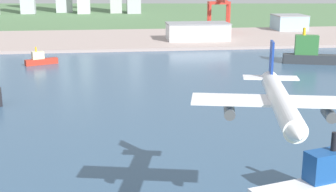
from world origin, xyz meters
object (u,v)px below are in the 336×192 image
tugboat_small (40,60)px  warehouse_annex (289,22)px  warehouse_main (198,31)px  airplane_landing (280,102)px  port_crane_red (219,8)px  ferry_boat (313,186)px  container_barge (311,53)px

tugboat_small → warehouse_annex: 293.78m
tugboat_small → warehouse_annex: warehouse_annex is taller
warehouse_annex → warehouse_main: bearing=-149.2°
tugboat_small → airplane_landing: bearing=-70.9°
airplane_landing → port_crane_red: 400.21m
tugboat_small → warehouse_main: 161.27m
ferry_boat → warehouse_main: (26.74, 317.43, 4.80)m
port_crane_red → warehouse_annex: bearing=9.9°
warehouse_main → tugboat_small: bearing=-143.7°
airplane_landing → ferry_boat: 41.70m
tugboat_small → port_crane_red: size_ratio=0.54×
ferry_boat → port_crane_red: 376.55m
airplane_landing → ferry_boat: bearing=48.1°
airplane_landing → warehouse_annex: (159.89, 406.59, -25.54)m
container_barge → warehouse_main: 130.19m
airplane_landing → warehouse_main: (45.69, 338.59, -25.73)m
warehouse_annex → tugboat_small: bearing=-146.2°
warehouse_main → warehouse_annex: (114.20, 68.01, 0.19)m
port_crane_red → warehouse_main: (-32.56, -53.79, -16.84)m
container_barge → port_crane_red: port_crane_red is taller
warehouse_annex → port_crane_red: bearing=-170.1°
airplane_landing → container_barge: size_ratio=1.06×
airplane_landing → warehouse_main: airplane_landing is taller
ferry_boat → warehouse_annex: ferry_boat is taller
port_crane_red → warehouse_annex: 84.53m
tugboat_small → port_crane_red: port_crane_red is taller
ferry_boat → warehouse_annex: 410.43m
port_crane_red → warehouse_annex: size_ratio=1.25×
tugboat_small → warehouse_main: bearing=36.3°
ferry_boat → warehouse_main: ferry_boat is taller
warehouse_main → port_crane_red: bearing=58.8°
port_crane_red → airplane_landing: bearing=-101.3°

